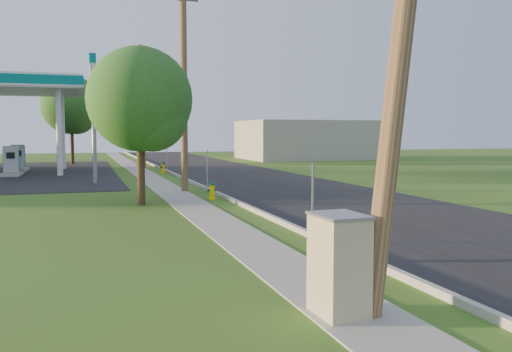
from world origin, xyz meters
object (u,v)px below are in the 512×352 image
at_px(tree_verge, 143,103).
at_px(hydrant_mid, 212,191).
at_px(utility_pole_far, 142,106).
at_px(fuel_pump_ne, 11,164).
at_px(fuel_pump_se, 18,161).
at_px(hydrant_far, 163,168).
at_px(price_pylon, 93,82).
at_px(tree_lot, 72,107).
at_px(hydrant_near, 345,245).
at_px(utility_cabinet, 339,265).
at_px(utility_pole_mid, 184,85).

height_order(tree_verge, hydrant_mid, tree_verge).
relative_size(utility_pole_far, fuel_pump_ne, 2.97).
bearing_deg(fuel_pump_se, hydrant_far, -29.47).
xyz_separation_m(fuel_pump_ne, price_pylon, (5.00, -7.50, 4.71)).
relative_size(utility_pole_far, fuel_pump_se, 2.97).
xyz_separation_m(tree_lot, hydrant_mid, (5.77, -28.11, -4.60)).
xyz_separation_m(utility_pole_far, tree_verge, (-2.33, -22.26, -0.96)).
bearing_deg(hydrant_far, tree_verge, -100.69).
height_order(tree_verge, tree_lot, tree_lot).
height_order(utility_pole_far, tree_verge, utility_pole_far).
height_order(price_pylon, hydrant_near, price_pylon).
distance_m(fuel_pump_se, tree_verge, 22.47).
bearing_deg(utility_cabinet, tree_lot, 95.74).
height_order(fuel_pump_se, hydrant_near, fuel_pump_se).
xyz_separation_m(utility_pole_mid, price_pylon, (-3.90, 5.50, 0.48)).
bearing_deg(fuel_pump_ne, utility_cabinet, -75.54).
bearing_deg(utility_pole_far, utility_pole_mid, -90.00).
height_order(fuel_pump_ne, hydrant_near, fuel_pump_ne).
relative_size(fuel_pump_ne, hydrant_near, 4.11).
bearing_deg(utility_pole_mid, tree_verge, -118.69).
relative_size(price_pylon, hydrant_far, 8.34).
height_order(hydrant_near, hydrant_mid, hydrant_near).
bearing_deg(utility_pole_mid, price_pylon, 125.34).
distance_m(utility_pole_mid, utility_pole_far, 18.00).
bearing_deg(tree_lot, utility_pole_far, -52.49).
relative_size(utility_pole_mid, utility_pole_far, 1.03).
bearing_deg(tree_lot, utility_cabinet, -84.26).
relative_size(utility_pole_far, price_pylon, 1.39).
distance_m(utility_pole_mid, hydrant_near, 15.51).
relative_size(fuel_pump_ne, hydrant_far, 3.89).
relative_size(hydrant_near, hydrant_mid, 1.05).
relative_size(tree_lot, utility_cabinet, 4.98).
bearing_deg(utility_cabinet, fuel_pump_se, 102.86).
height_order(price_pylon, hydrant_mid, price_pylon).
bearing_deg(price_pylon, fuel_pump_se, 113.50).
bearing_deg(fuel_pump_se, hydrant_mid, -65.07).
bearing_deg(utility_cabinet, tree_verge, 95.82).
bearing_deg(price_pylon, hydrant_near, -77.20).
bearing_deg(hydrant_mid, hydrant_near, -89.09).
bearing_deg(fuel_pump_ne, hydrant_near, -70.92).
bearing_deg(tree_verge, fuel_pump_ne, 110.83).
bearing_deg(tree_verge, hydrant_far, 79.31).
distance_m(fuel_pump_ne, hydrant_near, 29.42).
bearing_deg(fuel_pump_se, utility_pole_mid, -62.37).
height_order(utility_pole_far, price_pylon, utility_pole_far).
relative_size(utility_pole_mid, fuel_pump_ne, 3.06).
relative_size(price_pylon, hydrant_mid, 9.22).
height_order(utility_pole_mid, hydrant_far, utility_pole_mid).
bearing_deg(fuel_pump_ne, utility_pole_far, 29.33).
bearing_deg(hydrant_near, utility_pole_far, 91.25).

